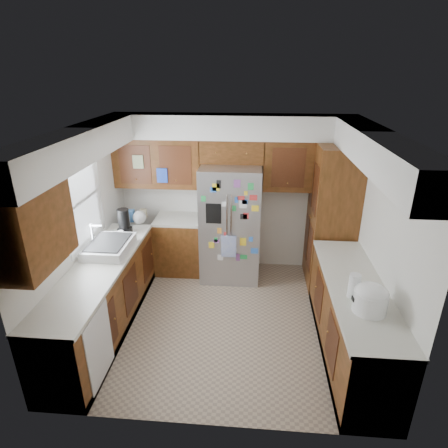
% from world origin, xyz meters
% --- Properties ---
extents(floor, '(3.60, 3.60, 0.00)m').
position_xyz_m(floor, '(0.00, 0.00, 0.00)').
color(floor, tan).
rests_on(floor, ground).
extents(room_shell, '(3.64, 3.24, 2.52)m').
position_xyz_m(room_shell, '(-0.11, 0.36, 1.82)').
color(room_shell, silver).
rests_on(room_shell, ground).
extents(left_counter_run, '(1.36, 3.20, 0.92)m').
position_xyz_m(left_counter_run, '(-1.36, 0.03, 0.43)').
color(left_counter_run, '#3E260B').
rests_on(left_counter_run, ground).
extents(right_counter_run, '(0.63, 2.25, 0.92)m').
position_xyz_m(right_counter_run, '(1.50, -0.47, 0.42)').
color(right_counter_run, '#3E260B').
rests_on(right_counter_run, ground).
extents(pantry, '(0.60, 0.90, 2.15)m').
position_xyz_m(pantry, '(1.50, 1.15, 1.07)').
color(pantry, '#3E260B').
rests_on(pantry, ground).
extents(fridge, '(0.90, 0.79, 1.80)m').
position_xyz_m(fridge, '(-0.00, 1.20, 0.90)').
color(fridge, gray).
rests_on(fridge, ground).
extents(bridge_cabinet, '(0.96, 0.34, 0.35)m').
position_xyz_m(bridge_cabinet, '(0.00, 1.43, 1.98)').
color(bridge_cabinet, '#3E260B').
rests_on(bridge_cabinet, fridge).
extents(fridge_top_items, '(0.65, 0.28, 0.26)m').
position_xyz_m(fridge_top_items, '(-0.09, 1.39, 2.27)').
color(fridge_top_items, blue).
rests_on(fridge_top_items, bridge_cabinet).
extents(sink_assembly, '(0.52, 0.70, 0.37)m').
position_xyz_m(sink_assembly, '(-1.50, 0.10, 0.99)').
color(sink_assembly, silver).
rests_on(sink_assembly, left_counter_run).
extents(left_counter_clutter, '(0.35, 0.86, 0.38)m').
position_xyz_m(left_counter_clutter, '(-1.46, 0.86, 1.05)').
color(left_counter_clutter, black).
rests_on(left_counter_clutter, left_counter_run).
extents(rice_cooker, '(0.33, 0.33, 0.29)m').
position_xyz_m(rice_cooker, '(1.50, -0.95, 1.07)').
color(rice_cooker, white).
rests_on(rice_cooker, right_counter_run).
extents(paper_towel, '(0.12, 0.12, 0.26)m').
position_xyz_m(paper_towel, '(1.40, -0.71, 1.05)').
color(paper_towel, white).
rests_on(paper_towel, right_counter_run).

